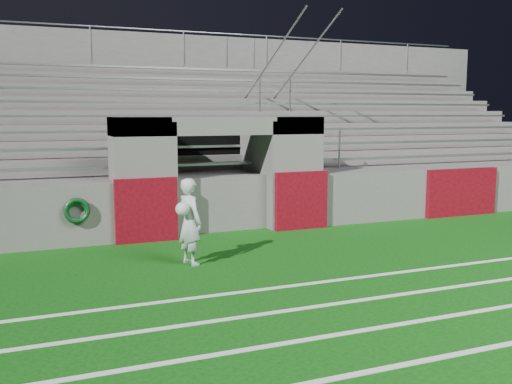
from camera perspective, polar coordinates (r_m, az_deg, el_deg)
name	(u,v)px	position (r m, az deg, el deg)	size (l,w,h in m)	color
ground	(284,268)	(10.02, 2.85, -7.60)	(90.00, 90.00, 0.00)	#0B470C
stadium_structure	(172,154)	(17.25, -8.39, 3.82)	(26.00, 8.48, 5.42)	#5C5A58
goalkeeper_with_ball	(190,221)	(10.15, -6.66, -2.89)	(0.55, 0.65, 1.55)	silver
hose_coil	(77,211)	(11.86, -17.48, -1.85)	(0.52, 0.14, 0.54)	#0C3E1A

